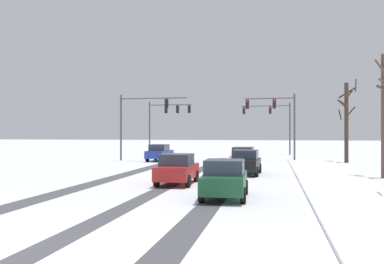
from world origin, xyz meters
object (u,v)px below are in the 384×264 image
traffic_signal_far_right (273,118)px  car_red_fourth (177,169)px  traffic_signal_near_left (139,115)px  car_white_second (243,157)px  traffic_signal_far_left (166,116)px  bare_tree_sidewalk_mid (384,112)px  bare_tree_sidewalk_far (347,119)px  car_black_third (246,162)px  car_dark_green_fifth (225,179)px  traffic_signal_near_right (277,114)px  car_blue_lead (159,153)px

traffic_signal_far_right → car_red_fourth: (-4.92, -32.35, -3.83)m
traffic_signal_near_left → car_white_second: (10.64, -6.61, -3.65)m
traffic_signal_far_right → traffic_signal_far_left: same height
bare_tree_sidewalk_mid → bare_tree_sidewalk_far: bearing=90.1°
traffic_signal_near_left → car_black_third: (11.18, -12.28, -3.65)m
car_red_fourth → bare_tree_sidewalk_far: (11.58, 18.89, 3.18)m
traffic_signal_far_right → traffic_signal_near_left: same height
car_red_fourth → bare_tree_sidewalk_far: size_ratio=0.55×
car_white_second → bare_tree_sidewalk_far: (8.88, 7.28, 3.18)m
car_dark_green_fifth → traffic_signal_far_left: bearing=108.3°
traffic_signal_near_left → traffic_signal_far_left: 9.93m
car_white_second → car_red_fourth: same height
car_black_third → car_red_fourth: 6.77m
car_dark_green_fifth → traffic_signal_near_right: bearing=84.6°
car_blue_lead → car_dark_green_fifth: (8.84, -22.34, 0.00)m
traffic_signal_near_left → bare_tree_sidewalk_mid: bearing=-33.5°
traffic_signal_near_left → car_red_fourth: size_ratio=1.64×
car_blue_lead → bare_tree_sidewalk_mid: 21.74m
traffic_signal_near_left → car_black_third: size_ratio=1.63×
bare_tree_sidewalk_far → traffic_signal_far_right: bearing=116.3°
car_white_second → bare_tree_sidewalk_far: bearing=39.3°
traffic_signal_far_right → car_dark_green_fifth: bearing=-92.9°
traffic_signal_far_right → traffic_signal_near_right: size_ratio=1.00×
traffic_signal_near_left → bare_tree_sidewalk_far: bare_tree_sidewalk_far is taller
car_blue_lead → traffic_signal_near_left: bearing=172.5°
car_white_second → car_dark_green_fifth: (0.34, -16.01, 0.00)m
traffic_signal_far_left → car_black_third: bearing=-63.7°
car_blue_lead → car_red_fourth: same height
car_red_fourth → traffic_signal_far_left: bearing=105.4°
car_blue_lead → bare_tree_sidewalk_mid: bearing=-36.0°
bare_tree_sidewalk_mid → traffic_signal_far_left: bearing=130.2°
traffic_signal_far_left → car_white_second: (10.43, -16.54, -3.95)m
traffic_signal_near_left → car_dark_green_fifth: bearing=-64.1°
car_blue_lead → bare_tree_sidewalk_mid: bare_tree_sidewalk_mid is taller
traffic_signal_near_right → car_white_second: (-2.68, -8.73, -3.77)m
car_black_third → bare_tree_sidewalk_far: 15.72m
traffic_signal_far_right → car_red_fourth: 32.95m
car_dark_green_fifth → bare_tree_sidewalk_mid: size_ratio=0.55×
traffic_signal_near_left → traffic_signal_near_right: 13.48m
traffic_signal_near_right → car_black_third: bearing=-98.4°
traffic_signal_far_left → bare_tree_sidewalk_mid: 29.93m
traffic_signal_near_right → traffic_signal_far_left: same height
car_dark_green_fifth → bare_tree_sidewalk_far: size_ratio=0.55×
traffic_signal_far_right → car_dark_green_fifth: 37.00m
car_blue_lead → car_white_second: 10.60m
bare_tree_sidewalk_far → car_dark_green_fifth: bearing=-110.2°
car_dark_green_fifth → car_black_third: bearing=88.9°
traffic_signal_far_right → traffic_signal_near_right: bearing=-87.8°
bare_tree_sidewalk_mid → traffic_signal_near_left: bearing=146.5°
car_white_second → car_dark_green_fifth: size_ratio=1.00×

